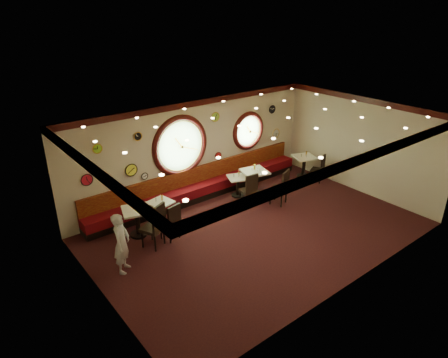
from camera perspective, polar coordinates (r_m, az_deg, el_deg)
floor at (r=11.41m, az=4.89°, el=-7.43°), size 9.00×6.00×0.00m
ceiling at (r=10.11m, az=5.52°, el=8.22°), size 9.00×6.00×0.02m
wall_back at (r=12.83m, az=-4.01°, el=4.23°), size 9.00×0.02×3.20m
wall_front at (r=8.98m, az=18.43°, el=-6.25°), size 9.00×0.02×3.20m
wall_left at (r=8.55m, az=-17.66°, el=-7.75°), size 0.02×6.00×3.20m
wall_right at (r=13.95m, az=18.87°, el=4.62°), size 0.02×6.00×3.20m
molding_back at (r=12.36m, az=-4.08°, el=10.77°), size 9.00×0.10×0.18m
molding_front at (r=8.37m, az=19.49°, el=2.86°), size 9.00×0.10×0.18m
molding_left at (r=7.90m, az=-18.68°, el=1.73°), size 0.10×6.00×0.18m
molding_right at (r=13.52m, az=19.61°, el=10.61°), size 0.10×6.00×0.18m
banquette_base at (r=13.21m, az=-3.13°, el=-2.22°), size 8.00×0.55×0.20m
banquette_seat at (r=13.10m, az=-3.15°, el=-1.24°), size 8.00×0.55×0.30m
banquette_back at (r=13.10m, az=-3.75°, el=0.67°), size 8.00×0.10×0.55m
porthole_left_glass at (r=12.44m, az=-6.31°, el=4.71°), size 1.66×0.02×1.66m
porthole_left_frame at (r=12.43m, az=-6.27°, el=4.70°), size 1.98×0.18×1.98m
porthole_left_ring at (r=12.40m, az=-6.20°, el=4.66°), size 1.61×0.03×1.61m
porthole_right_glass at (r=14.05m, az=3.44°, el=6.89°), size 1.10×0.02×1.10m
porthole_right_frame at (r=14.04m, az=3.48°, el=6.87°), size 1.38×0.18×1.38m
porthole_right_ring at (r=14.02m, az=3.56°, el=6.84°), size 1.09×0.03×1.09m
wall_clock_0 at (r=12.06m, az=-11.29°, el=0.42°), size 0.20×0.03×0.20m
wall_clock_1 at (r=15.03m, az=7.38°, el=6.48°), size 0.34×0.03×0.34m
wall_clock_2 at (r=11.18m, az=-17.66°, el=4.16°), size 0.26×0.03×0.26m
wall_clock_3 at (r=11.34m, az=-19.02°, el=-0.11°), size 0.32×0.03×0.32m
wall_clock_4 at (r=14.60m, az=6.88°, el=9.86°), size 0.28×0.03×0.28m
wall_clock_5 at (r=13.41m, az=-0.86°, el=3.36°), size 0.24×0.03×0.24m
wall_clock_6 at (r=12.93m, az=-1.26°, el=8.86°), size 0.30×0.03×0.30m
wall_clock_7 at (r=11.58m, az=-12.23°, el=5.97°), size 0.24×0.03×0.24m
wall_clock_8 at (r=11.79m, az=-13.12°, el=1.27°), size 0.36×0.03×0.36m
table_a at (r=11.17m, az=-12.29°, el=-5.60°), size 0.94×0.94×0.82m
table_b at (r=11.69m, az=-9.00°, el=-4.34°), size 0.74×0.74×0.70m
table_c at (r=13.13m, az=1.99°, el=-0.72°), size 0.82×0.82×0.69m
table_d at (r=13.21m, az=4.37°, el=-0.10°), size 0.96×0.96×0.87m
table_e at (r=14.85m, az=11.35°, el=2.11°), size 0.96×0.96×0.80m
chair_a at (r=10.49m, az=-9.74°, el=-6.23°), size 0.69×0.69×0.77m
chair_b at (r=10.79m, az=-7.44°, el=-5.80°), size 0.54×0.54×0.66m
chair_c at (r=12.52m, az=3.71°, el=-1.18°), size 0.50×0.50×0.66m
chair_d at (r=12.64m, az=8.29°, el=-0.89°), size 0.63×0.63×0.72m
chair_e at (r=14.55m, az=13.56°, el=1.72°), size 0.55×0.55×0.62m
condiment_a_salt at (r=11.02m, az=-12.88°, el=-4.06°), size 0.03×0.03×0.09m
condiment_b_salt at (r=11.59m, az=-9.71°, el=-2.93°), size 0.04×0.04×0.11m
condiment_c_salt at (r=12.99m, az=1.42°, el=0.48°), size 0.04×0.04×0.10m
condiment_d_salt at (r=13.09m, az=4.02°, el=1.43°), size 0.03×0.03×0.09m
condiment_a_pepper at (r=10.98m, az=-12.22°, el=-4.05°), size 0.04×0.04×0.10m
condiment_b_pepper at (r=11.51m, az=-8.75°, el=-3.12°), size 0.03×0.03×0.09m
condiment_c_pepper at (r=13.00m, az=2.11°, el=0.49°), size 0.03×0.03×0.10m
condiment_d_pepper at (r=13.03m, az=4.86°, el=1.31°), size 0.04×0.04×0.10m
condiment_a_bottle at (r=11.15m, az=-12.23°, el=-3.50°), size 0.04×0.04×0.14m
condiment_b_bottle at (r=11.61m, az=-8.86°, el=-2.63°), size 0.06×0.06×0.18m
condiment_c_bottle at (r=13.08m, az=2.14°, el=0.73°), size 0.04×0.04×0.14m
condiment_d_bottle at (r=13.16m, az=4.38°, el=1.75°), size 0.06×0.06×0.18m
condiment_e_salt at (r=14.66m, az=11.01°, el=3.31°), size 0.04×0.04×0.10m
condiment_e_pepper at (r=14.68m, az=11.69°, el=3.27°), size 0.03×0.03×0.10m
condiment_e_bottle at (r=14.82m, az=11.68°, el=3.61°), size 0.05×0.05×0.16m
waiter at (r=9.75m, az=-14.42°, el=-8.87°), size 0.65×0.66×1.53m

